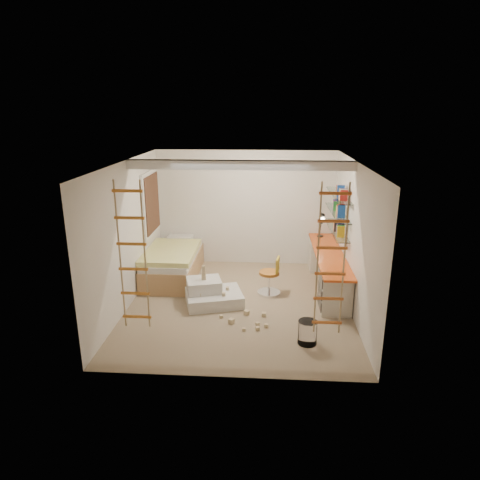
# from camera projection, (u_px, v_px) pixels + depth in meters

# --- Properties ---
(floor) EXTENTS (4.50, 4.50, 0.00)m
(floor) POSITION_uv_depth(u_px,v_px,m) (239.00, 304.00, 7.90)
(floor) COLOR #958160
(floor) RESTS_ON ground
(ceiling_beam) EXTENTS (4.00, 0.18, 0.16)m
(ceiling_beam) POSITION_uv_depth(u_px,v_px,m) (240.00, 165.00, 7.45)
(ceiling_beam) COLOR white
(ceiling_beam) RESTS_ON ceiling
(window_frame) EXTENTS (0.06, 1.15, 1.35)m
(window_frame) POSITION_uv_depth(u_px,v_px,m) (150.00, 203.00, 9.00)
(window_frame) COLOR white
(window_frame) RESTS_ON wall_left
(window_blind) EXTENTS (0.02, 1.00, 1.20)m
(window_blind) POSITION_uv_depth(u_px,v_px,m) (152.00, 203.00, 9.00)
(window_blind) COLOR #4C2D1E
(window_blind) RESTS_ON window_frame
(rope_ladder_left) EXTENTS (0.41, 0.04, 2.13)m
(rope_ladder_left) POSITION_uv_depth(u_px,v_px,m) (132.00, 257.00, 5.87)
(rope_ladder_left) COLOR orange
(rope_ladder_left) RESTS_ON ceiling
(rope_ladder_right) EXTENTS (0.41, 0.04, 2.13)m
(rope_ladder_right) POSITION_uv_depth(u_px,v_px,m) (331.00, 261.00, 5.70)
(rope_ladder_right) COLOR #CE5D23
(rope_ladder_right) RESTS_ON ceiling
(waste_bin) EXTENTS (0.30, 0.30, 0.37)m
(waste_bin) POSITION_uv_depth(u_px,v_px,m) (308.00, 332.00, 6.53)
(waste_bin) COLOR white
(waste_bin) RESTS_ON floor
(desk) EXTENTS (0.56, 2.80, 0.75)m
(desk) POSITION_uv_depth(u_px,v_px,m) (328.00, 269.00, 8.50)
(desk) COLOR #F15B1C
(desk) RESTS_ON floor
(shelves) EXTENTS (0.25, 1.80, 0.71)m
(shelves) POSITION_uv_depth(u_px,v_px,m) (337.00, 212.00, 8.42)
(shelves) COLOR white
(shelves) RESTS_ON wall_right
(bed) EXTENTS (1.02, 2.00, 0.69)m
(bed) POSITION_uv_depth(u_px,v_px,m) (173.00, 263.00, 9.07)
(bed) COLOR #AD7F51
(bed) RESTS_ON floor
(task_lamp) EXTENTS (0.14, 0.36, 0.57)m
(task_lamp) POSITION_uv_depth(u_px,v_px,m) (322.00, 221.00, 9.20)
(task_lamp) COLOR black
(task_lamp) RESTS_ON desk
(swivel_chair) EXTENTS (0.51, 0.51, 0.75)m
(swivel_chair) POSITION_uv_depth(u_px,v_px,m) (270.00, 281.00, 8.26)
(swivel_chair) COLOR #B66A23
(swivel_chair) RESTS_ON floor
(play_platform) EXTENTS (1.18, 1.02, 0.45)m
(play_platform) POSITION_uv_depth(u_px,v_px,m) (211.00, 294.00, 7.91)
(play_platform) COLOR silver
(play_platform) RESTS_ON floor
(toy_blocks) EXTENTS (1.28, 1.18, 0.72)m
(toy_blocks) POSITION_uv_depth(u_px,v_px,m) (231.00, 303.00, 7.45)
(toy_blocks) COLOR #CCB284
(toy_blocks) RESTS_ON floor
(books) EXTENTS (0.14, 0.70, 0.92)m
(books) POSITION_uv_depth(u_px,v_px,m) (338.00, 207.00, 8.39)
(books) COLOR yellow
(books) RESTS_ON shelves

